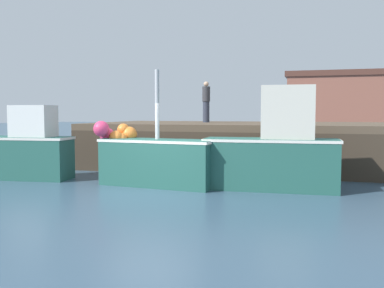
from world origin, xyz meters
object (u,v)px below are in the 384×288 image
at_px(fishing_boat_near_right, 153,159).
at_px(dockworker, 206,102).
at_px(fishing_boat_near_left, 25,150).
at_px(fishing_boat_mid, 275,151).

distance_m(fishing_boat_near_right, dockworker, 6.61).
bearing_deg(fishing_boat_near_left, dockworker, 53.74).
relative_size(fishing_boat_mid, dockworker, 2.18).
bearing_deg(fishing_boat_near_right, fishing_boat_near_left, 179.14).
relative_size(fishing_boat_near_right, fishing_boat_mid, 1.00).
height_order(fishing_boat_near_right, dockworker, dockworker).
xyz_separation_m(fishing_boat_near_left, fishing_boat_near_right, (4.59, -0.07, -0.15)).
xyz_separation_m(fishing_boat_mid, dockworker, (-3.58, 6.06, 1.57)).
bearing_deg(fishing_boat_mid, dockworker, 120.59).
xyz_separation_m(fishing_boat_near_right, fishing_boat_mid, (3.59, 0.28, 0.28)).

